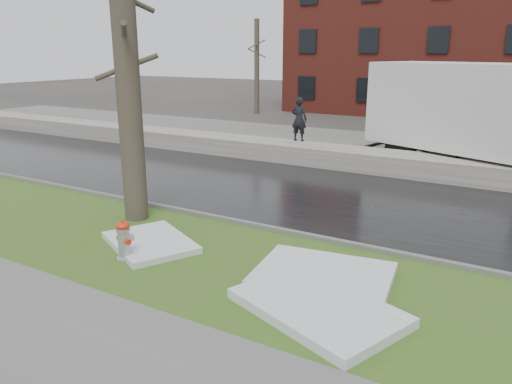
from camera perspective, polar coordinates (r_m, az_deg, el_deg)
The scene contains 17 objects.
ground at distance 12.10m, azimuth -3.72°, elevation -5.33°, with size 120.00×120.00×0.00m, color #47423D.
verge at distance 11.16m, azimuth -7.35°, elevation -7.20°, with size 60.00×4.50×0.04m, color #35511B.
sidewalk at distance 8.84m, azimuth -22.87°, elevation -14.92°, with size 60.00×3.00×0.05m, color slate.
road at distance 15.82m, azimuth 5.46°, elevation -0.18°, with size 60.00×7.00×0.03m, color black.
parking_lot at distance 23.60m, azimuth 14.33°, elevation 4.74°, with size 60.00×9.00×0.03m, color slate.
curb at distance 12.86m, azimuth -1.22°, elevation -3.66°, with size 60.00×0.15×0.14m, color slate.
snowbank at distance 19.51m, azimuth 10.77°, elevation 3.77°, with size 60.00×1.60×0.75m, color #B0ABA1.
brick_building at distance 39.55m, azimuth 25.10°, elevation 15.35°, with size 26.00×12.00×10.00m, color maroon.
bg_tree_left at distance 36.32m, azimuth 0.09°, elevation 14.22°, with size 1.40×1.62×6.50m.
bg_tree_center at distance 37.43m, azimuth 11.53°, elevation 13.97°, with size 1.40×1.62×6.50m.
fire_hydrant at distance 10.98m, azimuth -14.86°, elevation -5.21°, with size 0.45×0.41×0.90m.
tree at distance 13.09m, azimuth -14.53°, elevation 13.30°, with size 1.42×1.63×7.65m.
box_truck at distance 19.61m, azimuth 25.10°, elevation 7.71°, with size 11.72×6.21×3.95m.
worker at distance 20.80m, azimuth 4.95°, elevation 8.30°, with size 0.66×0.43×1.80m, color black.
snow_patch_near at distance 10.01m, azimuth 7.67°, elevation -9.40°, with size 2.60×2.00×0.16m, color white.
snow_patch_far at distance 11.80m, azimuth -12.00°, elevation -5.65°, with size 2.20×1.60×0.14m, color white.
snow_patch_side at distance 8.82m, azimuth 7.09°, elevation -12.96°, with size 2.80×1.80×0.18m, color white.
Camera 1 is at (6.39, -9.30, 4.36)m, focal length 35.00 mm.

